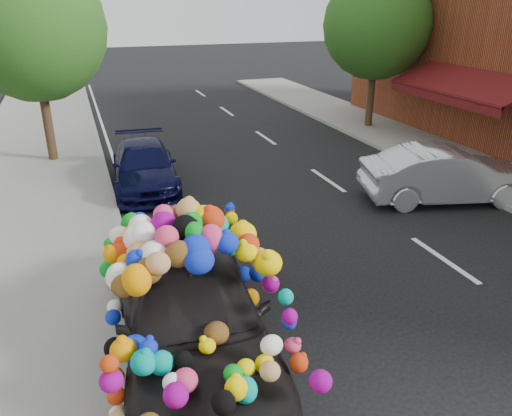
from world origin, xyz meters
The scene contains 10 objects.
ground centered at (0.00, 0.00, 0.00)m, with size 100.00×100.00×0.00m, color black.
sidewalk centered at (-4.30, 0.00, 0.06)m, with size 4.00×60.00×0.12m, color gray.
kerb centered at (-2.35, 0.00, 0.07)m, with size 0.15×60.00×0.13m, color gray.
footpath_far centered at (8.20, 3.00, 0.06)m, with size 3.00×40.00×0.12m, color gray.
lane_markings centered at (3.60, 0.00, 0.01)m, with size 6.00×50.00×0.01m, color silver, non-canonical shape.
tree_near_sidewalk centered at (-3.80, 9.50, 4.02)m, with size 4.20×4.20×6.13m.
tree_far_b centered at (8.00, 10.00, 3.89)m, with size 4.00×4.00×5.90m.
plush_art_car centered at (-1.80, -1.16, 1.21)m, with size 2.73×5.31×2.34m.
navy_sedan centered at (-1.38, 6.28, 0.59)m, with size 1.66×4.08×1.18m, color black.
silver_hatchback centered at (5.69, 2.60, 0.70)m, with size 1.48×4.25×1.40m, color #AEB1B6.
Camera 1 is at (-2.93, -6.98, 4.84)m, focal length 35.00 mm.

